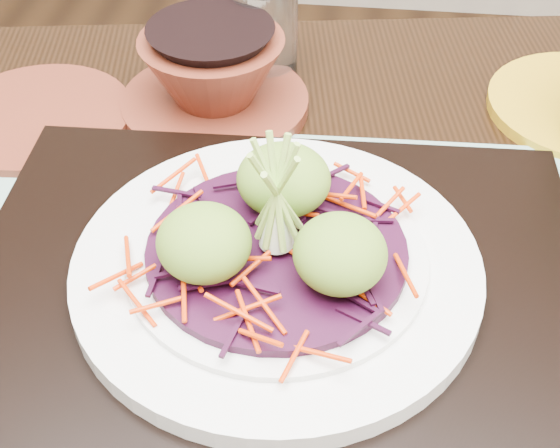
# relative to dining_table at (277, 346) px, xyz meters

# --- Properties ---
(dining_table) EXTENTS (1.28, 0.95, 0.73)m
(dining_table) POSITION_rel_dining_table_xyz_m (0.00, 0.00, 0.00)
(dining_table) COLOR black
(dining_table) RESTS_ON ground
(placemat) EXTENTS (0.52, 0.41, 0.00)m
(placemat) POSITION_rel_dining_table_xyz_m (0.00, -0.03, 0.10)
(placemat) COLOR #81A790
(placemat) RESTS_ON dining_table
(serving_tray) EXTENTS (0.45, 0.34, 0.02)m
(serving_tray) POSITION_rel_dining_table_xyz_m (0.00, -0.03, 0.11)
(serving_tray) COLOR black
(serving_tray) RESTS_ON placemat
(white_plate) EXTENTS (0.29, 0.29, 0.02)m
(white_plate) POSITION_rel_dining_table_xyz_m (0.00, -0.03, 0.13)
(white_plate) COLOR silver
(white_plate) RESTS_ON serving_tray
(cabbage_bed) EXTENTS (0.18, 0.18, 0.01)m
(cabbage_bed) POSITION_rel_dining_table_xyz_m (0.00, -0.03, 0.14)
(cabbage_bed) COLOR black
(cabbage_bed) RESTS_ON white_plate
(carrot_julienne) EXTENTS (0.22, 0.22, 0.01)m
(carrot_julienne) POSITION_rel_dining_table_xyz_m (0.00, -0.03, 0.15)
(carrot_julienne) COLOR red
(carrot_julienne) RESTS_ON cabbage_bed
(guacamole_scoops) EXTENTS (0.16, 0.14, 0.05)m
(guacamole_scoops) POSITION_rel_dining_table_xyz_m (0.00, -0.03, 0.17)
(guacamole_scoops) COLOR olive
(guacamole_scoops) RESTS_ON cabbage_bed
(scallion_garnish) EXTENTS (0.07, 0.07, 0.10)m
(scallion_garnish) POSITION_rel_dining_table_xyz_m (0.00, -0.03, 0.19)
(scallion_garnish) COLOR #93BA4A
(scallion_garnish) RESTS_ON cabbage_bed
(terracotta_side_plate) EXTENTS (0.22, 0.22, 0.01)m
(terracotta_side_plate) POSITION_rel_dining_table_xyz_m (-0.24, 0.16, 0.10)
(terracotta_side_plate) COLOR #5B2315
(terracotta_side_plate) RESTS_ON dining_table
(water_glass) EXTENTS (0.08, 0.08, 0.10)m
(water_glass) POSITION_rel_dining_table_xyz_m (-0.05, 0.28, 0.14)
(water_glass) COLOR white
(water_glass) RESTS_ON dining_table
(terracotta_bowl_set) EXTENTS (0.24, 0.24, 0.08)m
(terracotta_bowl_set) POSITION_rel_dining_table_xyz_m (-0.08, 0.20, 0.13)
(terracotta_bowl_set) COLOR #5B2315
(terracotta_bowl_set) RESTS_ON dining_table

